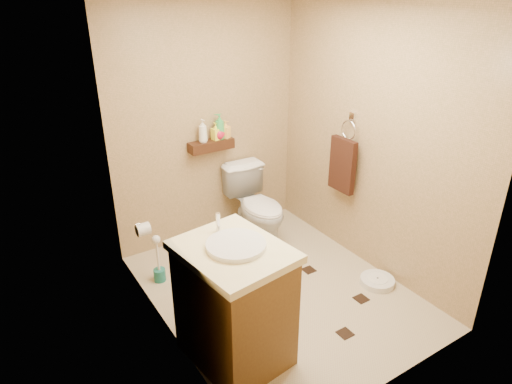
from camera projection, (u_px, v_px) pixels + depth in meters
ground at (277, 290)px, 4.06m from camera, size 2.50×2.50×0.00m
wall_back at (207, 126)px, 4.51m from camera, size 2.00×0.04×2.40m
wall_front at (407, 232)px, 2.60m from camera, size 2.00×0.04×2.40m
wall_left at (159, 194)px, 3.07m from camera, size 0.04×2.50×2.40m
wall_right at (372, 142)px, 4.05m from camera, size 0.04×2.50×2.40m
wall_shelf at (211, 145)px, 4.52m from camera, size 0.46×0.14×0.10m
floor_accents at (284, 291)px, 4.04m from camera, size 1.26×1.45×0.01m
toilet at (257, 207)px, 4.69m from camera, size 0.47×0.79×0.79m
vanity at (235, 303)px, 3.16m from camera, size 0.71×0.83×1.06m
bathroom_scale at (377, 281)px, 4.13m from camera, size 0.39×0.39×0.06m
toilet_brush at (159, 265)px, 4.13m from camera, size 0.11×0.11×0.47m
towel_ring at (343, 163)px, 4.30m from camera, size 0.12×0.30×0.76m
toilet_paper at (143, 229)px, 3.84m from camera, size 0.12×0.11×0.12m
bottle_a at (203, 131)px, 4.41m from camera, size 0.09×0.09×0.23m
bottle_b at (216, 131)px, 4.49m from camera, size 0.09×0.09×0.17m
bottle_c at (219, 132)px, 4.51m from camera, size 0.13×0.13×0.15m
bottle_d at (220, 126)px, 4.50m from camera, size 0.12×0.12×0.26m
bottle_e at (226, 129)px, 4.55m from camera, size 0.11×0.11×0.18m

